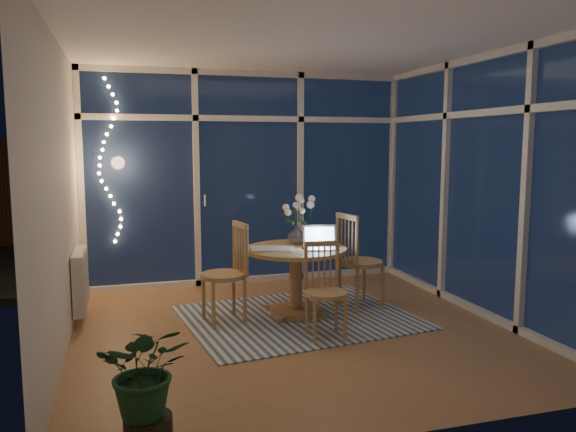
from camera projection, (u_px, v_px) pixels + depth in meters
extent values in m
plane|color=olive|center=(296.00, 330.00, 5.23)|extent=(4.00, 4.00, 0.00)
plane|color=white|center=(297.00, 43.00, 4.90)|extent=(4.00, 4.00, 0.00)
cube|color=silver|center=(249.00, 178.00, 6.96)|extent=(4.00, 0.04, 2.60)
cube|color=silver|center=(402.00, 219.00, 3.16)|extent=(4.00, 0.04, 2.60)
cube|color=silver|center=(59.00, 197.00, 4.50)|extent=(0.04, 4.00, 2.60)
cube|color=silver|center=(487.00, 186.00, 5.62)|extent=(0.04, 4.00, 2.60)
cube|color=white|center=(249.00, 178.00, 6.93)|extent=(4.00, 0.10, 2.60)
cube|color=white|center=(483.00, 186.00, 5.61)|extent=(0.10, 4.00, 2.60)
cube|color=silver|center=(80.00, 280.00, 5.49)|extent=(0.10, 0.70, 0.58)
cube|color=black|center=(240.00, 243.00, 10.13)|extent=(12.00, 6.00, 0.10)
cube|color=#3C2016|center=(208.00, 189.00, 10.34)|extent=(11.00, 0.08, 1.80)
cube|color=#33353D|center=(201.00, 123.00, 13.12)|extent=(7.00, 3.00, 2.20)
sphere|color=#163317|center=(175.00, 232.00, 8.18)|extent=(0.90, 0.90, 0.90)
cube|color=beige|center=(299.00, 317.00, 5.60)|extent=(2.39, 2.01, 0.01)
cylinder|color=olive|center=(296.00, 282.00, 5.65)|extent=(1.14, 1.14, 0.69)
cube|color=olive|center=(223.00, 273.00, 5.39)|extent=(0.52, 0.52, 0.99)
cube|color=olive|center=(361.00, 260.00, 5.89)|extent=(0.57, 0.57, 1.03)
cube|color=olive|center=(326.00, 291.00, 4.95)|extent=(0.43, 0.43, 0.87)
imported|color=silver|center=(297.00, 234.00, 5.82)|extent=(0.23, 0.23, 0.21)
imported|color=white|center=(325.00, 241.00, 5.87)|extent=(0.17, 0.17, 0.04)
cube|color=#BBB9B2|center=(272.00, 249.00, 5.50)|extent=(0.43, 0.35, 0.01)
cube|color=black|center=(309.00, 248.00, 5.55)|extent=(0.13, 0.09, 0.01)
imported|color=#17401F|center=(147.00, 380.00, 3.21)|extent=(0.60, 0.54, 0.76)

